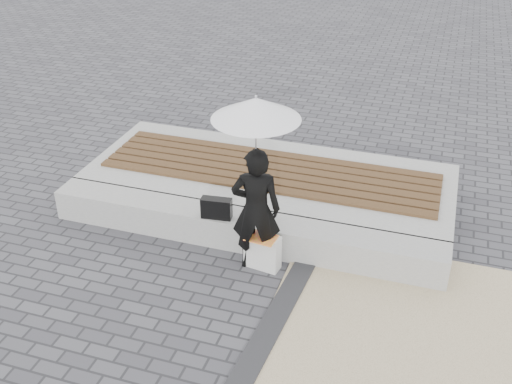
{
  "coord_description": "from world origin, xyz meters",
  "views": [
    {
      "loc": [
        2.12,
        -4.34,
        4.41
      ],
      "look_at": [
        0.32,
        1.22,
        1.0
      ],
      "focal_mm": 42.9,
      "sensor_mm": 36.0,
      "label": 1
    }
  ],
  "objects_px": {
    "parasol": "(256,109)",
    "handbag": "(216,208)",
    "woman": "(256,210)",
    "canvas_tote": "(263,251)",
    "seating_ledge": "(241,229)"
  },
  "relations": [
    {
      "from": "woman",
      "to": "canvas_tote",
      "type": "distance_m",
      "value": 0.56
    },
    {
      "from": "woman",
      "to": "parasol",
      "type": "bearing_deg",
      "value": 180.0
    },
    {
      "from": "seating_ledge",
      "to": "woman",
      "type": "height_order",
      "value": "woman"
    },
    {
      "from": "handbag",
      "to": "canvas_tote",
      "type": "bearing_deg",
      "value": -28.11
    },
    {
      "from": "seating_ledge",
      "to": "woman",
      "type": "bearing_deg",
      "value": -49.75
    },
    {
      "from": "woman",
      "to": "canvas_tote",
      "type": "bearing_deg",
      "value": 157.53
    },
    {
      "from": "woman",
      "to": "canvas_tote",
      "type": "height_order",
      "value": "woman"
    },
    {
      "from": "canvas_tote",
      "to": "handbag",
      "type": "bearing_deg",
      "value": 166.75
    },
    {
      "from": "seating_ledge",
      "to": "parasol",
      "type": "relative_size",
      "value": 4.13
    },
    {
      "from": "woman",
      "to": "canvas_tote",
      "type": "relative_size",
      "value": 3.51
    },
    {
      "from": "woman",
      "to": "parasol",
      "type": "distance_m",
      "value": 1.23
    },
    {
      "from": "seating_ledge",
      "to": "canvas_tote",
      "type": "distance_m",
      "value": 0.56
    },
    {
      "from": "woman",
      "to": "parasol",
      "type": "height_order",
      "value": "parasol"
    },
    {
      "from": "parasol",
      "to": "handbag",
      "type": "distance_m",
      "value": 1.59
    },
    {
      "from": "seating_ledge",
      "to": "parasol",
      "type": "bearing_deg",
      "value": -49.75
    }
  ]
}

